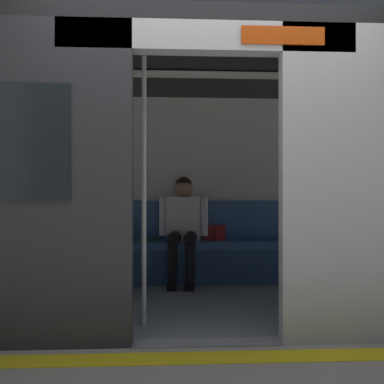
# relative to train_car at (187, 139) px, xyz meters

# --- Properties ---
(ground_plane) EXTENTS (60.00, 60.00, 0.00)m
(ground_plane) POSITION_rel_train_car_xyz_m (-0.07, 1.25, -1.52)
(ground_plane) COLOR gray
(platform_edge_strip) EXTENTS (8.00, 0.24, 0.01)m
(platform_edge_strip) POSITION_rel_train_car_xyz_m (-0.07, 1.55, -1.52)
(platform_edge_strip) COLOR yellow
(platform_edge_strip) RESTS_ON ground_plane
(train_car) EXTENTS (6.40, 2.83, 2.28)m
(train_car) POSITION_rel_train_car_xyz_m (0.00, 0.00, 0.00)
(train_car) COLOR silver
(train_car) RESTS_ON ground_plane
(bench_seat) EXTENTS (2.46, 0.44, 0.48)m
(bench_seat) POSITION_rel_train_car_xyz_m (-0.07, -1.07, -1.15)
(bench_seat) COLOR #38609E
(bench_seat) RESTS_ON ground_plane
(person_seated) EXTENTS (0.55, 0.70, 1.21)m
(person_seated) POSITION_rel_train_car_xyz_m (-0.01, -1.02, -0.83)
(person_seated) COLOR silver
(person_seated) RESTS_ON ground_plane
(handbag) EXTENTS (0.26, 0.15, 0.17)m
(handbag) POSITION_rel_train_car_xyz_m (-0.37, -1.15, -0.96)
(handbag) COLOR maroon
(handbag) RESTS_ON bench_seat
(book) EXTENTS (0.24, 0.26, 0.03)m
(book) POSITION_rel_train_car_xyz_m (0.38, -1.09, -1.03)
(book) COLOR #33723F
(book) RESTS_ON bench_seat
(grab_pole_door) EXTENTS (0.04, 0.04, 2.14)m
(grab_pole_door) POSITION_rel_train_car_xyz_m (0.37, 0.76, -0.45)
(grab_pole_door) COLOR silver
(grab_pole_door) RESTS_ON ground_plane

